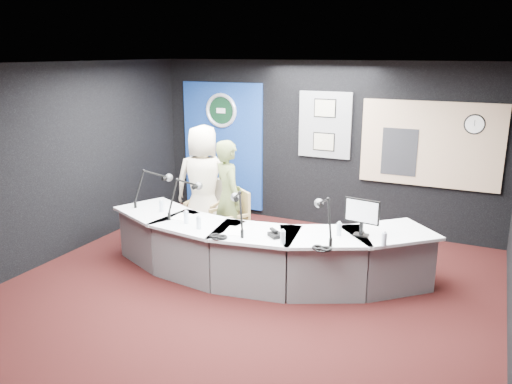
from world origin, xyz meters
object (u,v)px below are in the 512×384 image
at_px(armchair_right, 229,226).
at_px(person_woman, 229,198).
at_px(broadcast_desk, 258,250).
at_px(person_man, 203,184).
at_px(armchair_left, 204,209).

height_order(armchair_right, person_woman, person_woman).
bearing_deg(broadcast_desk, person_man, 146.62).
height_order(broadcast_desk, person_woman, person_woman).
distance_m(broadcast_desk, armchair_left, 1.64).
height_order(armchair_left, person_man, person_man).
distance_m(person_man, person_woman, 0.70).
bearing_deg(person_woman, broadcast_desk, -176.91).
relative_size(armchair_left, armchair_right, 1.22).
bearing_deg(person_man, broadcast_desk, 130.87).
bearing_deg(armchair_right, armchair_left, -171.15).
height_order(armchair_left, person_woman, person_woman).
distance_m(armchair_right, person_woman, 0.43).
height_order(broadcast_desk, armchair_right, armchair_right).
xyz_separation_m(broadcast_desk, armchair_left, (-1.37, 0.90, 0.14)).
bearing_deg(armchair_right, broadcast_desk, -0.77).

